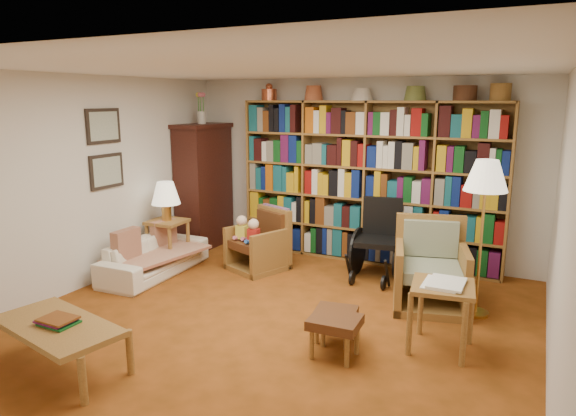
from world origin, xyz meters
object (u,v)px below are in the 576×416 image
Objects in this scene: armchair_leather at (260,243)px; side_table_papers at (442,295)px; side_table_lamp at (167,231)px; armchair_sage at (432,272)px; footstool_b at (336,315)px; wheelchair at (378,242)px; coffee_table at (57,329)px; footstool_a at (335,325)px; floor_lamp at (486,182)px; sofa at (155,256)px.

side_table_papers is (2.58, -1.29, 0.18)m from armchair_leather.
side_table_lamp is 3.50m from armchair_sage.
wheelchair is at bearing 94.97° from footstool_b.
side_table_papers is 0.52× the size of coffee_table.
floor_lamp is at bearing 56.47° from footstool_a.
footstool_b is at bearing 39.89° from coffee_table.
wheelchair is at bearing 143.69° from armchair_sage.
armchair_leather is 2.30m from footstool_b.
sofa is 2.87m from wheelchair.
armchair_leather is 0.54× the size of floor_lamp.
footstool_a is at bearing -108.20° from armchair_sage.
footstool_b is (-0.90, -0.28, -0.26)m from side_table_papers.
wheelchair reaches higher than footstool_a.
side_table_lamp is 3.30m from footstool_a.
armchair_leather is 2.99m from floor_lamp.
armchair_leather is 0.87× the size of wheelchair.
side_table_lamp is 4.09m from floor_lamp.
side_table_lamp reaches higher than footstool_b.
wheelchair is 0.62× the size of floor_lamp.
side_table_lamp is 1.46× the size of footstool_b.
side_table_lamp is at bearing -164.47° from wheelchair.
floor_lamp reaches higher than footstool_a.
wheelchair is 1.71m from floor_lamp.
armchair_sage is 2.18× the size of footstool_a.
floor_lamp is 3.66× the size of footstool_a.
armchair_leather is at bearing 133.99° from footstool_a.
coffee_table is (-2.93, -2.77, -1.02)m from floor_lamp.
coffee_table is (-2.73, -1.81, -0.13)m from side_table_papers.
sofa is 2.57× the size of side_table_lamp.
side_table_lamp is at bearing 111.46° from coffee_table.
armchair_leather reaches higher than footstool_b.
footstool_a is at bearing -83.17° from wheelchair.
armchair_leather reaches higher than side_table_lamp.
sofa is at bearing 112.66° from coffee_table.
armchair_sage is (3.50, 0.18, -0.11)m from side_table_lamp.
side_table_lamp is 3.88m from side_table_papers.
side_table_lamp is 0.38× the size of floor_lamp.
side_table_papers is 0.97m from footstool_b.
side_table_papers is at bearing -100.19° from sofa.
wheelchair is at bearing 123.27° from side_table_papers.
side_table_lamp reaches higher than footstool_a.
armchair_leather is at bearing 19.53° from side_table_lamp.
footstool_a is (-0.52, -1.59, -0.06)m from armchair_sage.
footstool_b is at bearing -107.90° from sofa.
armchair_sage is 1.15m from floor_lamp.
armchair_leather is 3.10m from coffee_table.
footstool_b is at bearing -162.96° from side_table_papers.
sofa is 2.47m from coffee_table.
footstool_b is (0.16, -1.89, -0.20)m from wheelchair.
floor_lamp reaches higher than side_table_papers.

